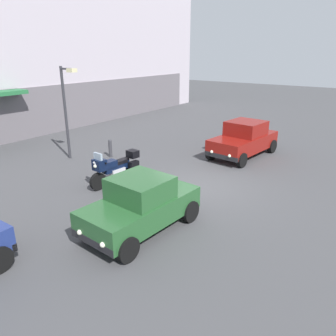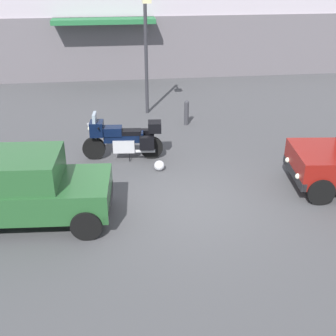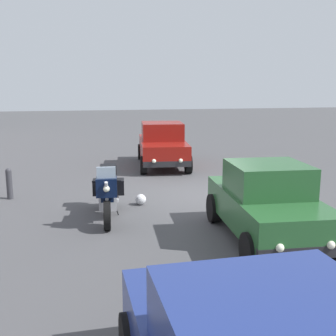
# 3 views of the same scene
# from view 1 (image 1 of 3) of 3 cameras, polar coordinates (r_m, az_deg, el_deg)

# --- Properties ---
(ground_plane) EXTENTS (80.00, 80.00, 0.00)m
(ground_plane) POSITION_cam_1_polar(r_m,az_deg,el_deg) (12.08, 5.22, -3.32)
(ground_plane) COLOR #424244
(motorcycle) EXTENTS (2.26, 0.83, 1.36)m
(motorcycle) POSITION_cam_1_polar(r_m,az_deg,el_deg) (12.32, -9.01, 0.08)
(motorcycle) COLOR black
(motorcycle) RESTS_ON ground
(helmet) EXTENTS (0.28, 0.28, 0.28)m
(helmet) POSITION_cam_1_polar(r_m,az_deg,el_deg) (12.55, -3.14, -1.67)
(helmet) COLOR silver
(helmet) RESTS_ON ground
(car_hatchback_near) EXTENTS (4.00, 2.16, 1.64)m
(car_hatchback_near) POSITION_cam_1_polar(r_m,az_deg,el_deg) (15.78, 13.02, 4.88)
(car_hatchback_near) COLOR maroon
(car_hatchback_near) RESTS_ON ground
(car_compact_side) EXTENTS (3.55, 1.91, 1.56)m
(car_compact_side) POSITION_cam_1_polar(r_m,az_deg,el_deg) (8.97, -4.73, -6.39)
(car_compact_side) COLOR #235128
(car_compact_side) RESTS_ON ground
(streetlamp_curbside) EXTENTS (0.28, 0.94, 4.09)m
(streetlamp_curbside) POSITION_cam_1_polar(r_m,az_deg,el_deg) (15.25, -17.15, 10.68)
(streetlamp_curbside) COLOR #2D2D33
(streetlamp_curbside) RESTS_ON ground
(bollard_curbside) EXTENTS (0.16, 0.16, 0.85)m
(bollard_curbside) POSITION_cam_1_polar(r_m,az_deg,el_deg) (15.54, -10.00, 3.51)
(bollard_curbside) COLOR #333338
(bollard_curbside) RESTS_ON ground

